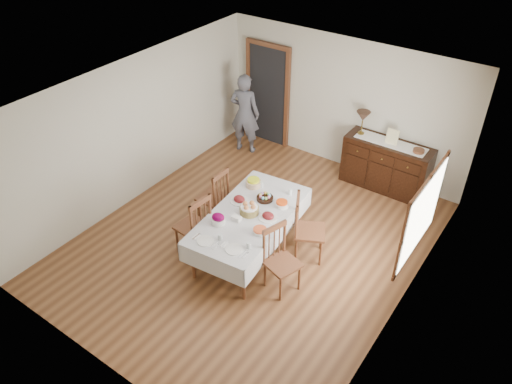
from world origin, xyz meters
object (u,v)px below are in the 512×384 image
Objects in this scene: chair_right_near at (280,259)px; person at (245,111)px; chair_left_near at (195,225)px; table_lamp at (363,117)px; chair_left_far at (215,196)px; chair_right_far at (306,228)px; dining_table at (249,219)px; sideboard at (386,165)px.

person is at bearing 60.93° from chair_right_near.
table_lamp reaches higher than chair_left_near.
chair_left_far is 0.93× the size of chair_right_far.
chair_right_near reaches higher than chair_left_far.
chair_left_near reaches higher than chair_left_far.
person reaches higher than chair_left_far.
sideboard reaches higher than dining_table.
person reaches higher than dining_table.
chair_left_near is 0.70× the size of sideboard.
sideboard is (1.96, 2.64, -0.05)m from chair_left_far.
sideboard is at bearing 158.41° from chair_left_near.
chair_right_near is at bearing 100.46° from chair_left_near.
chair_left_far is 0.66× the size of sideboard.
person is at bearing -152.76° from chair_left_near.
table_lamp is at bearing -20.25° from chair_right_far.
chair_left_far is 2.28× the size of table_lamp.
table_lamp is (-0.33, 2.52, 0.75)m from chair_right_far.
chair_right_far reaches higher than chair_left_near.
table_lamp is at bearing 179.86° from sideboard.
sideboard is (1.03, 2.93, -0.18)m from dining_table.
dining_table is 3.11m from sideboard.
table_lamp reaches higher than chair_left_far.
chair_left_near is at bearing -148.51° from dining_table.
chair_right_near is 4.01m from person.
chair_left_near is 0.99× the size of chair_right_far.
chair_left_near is 3.70m from table_lamp.
person is (-1.94, 2.54, 0.24)m from dining_table.
dining_table is 2.06× the size of chair_left_near.
sideboard is at bearing 65.05° from dining_table.
chair_right_far is (0.78, 0.41, -0.09)m from dining_table.
chair_left_near is at bearing 17.08° from chair_left_far.
chair_right_far is at bearing -95.62° from sideboard.
person reaches higher than table_lamp.
person is 3.94× the size of table_lamp.
person is at bearing 24.23° from chair_right_far.
person reaches higher than chair_right_far.
dining_table is at bearing 111.97° from person.
person is (-2.74, 2.90, 0.37)m from chair_right_near.
chair_right_near is 0.94× the size of chair_right_far.
chair_right_far is 2.64m from table_lamp.
chair_right_far is 0.70× the size of sideboard.
chair_left_far reaches higher than sideboard.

